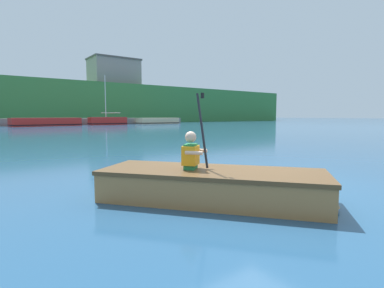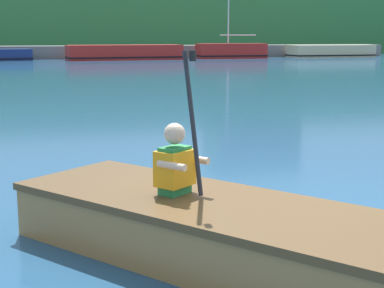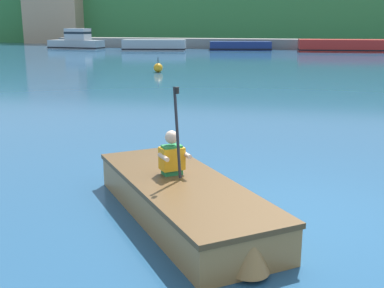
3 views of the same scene
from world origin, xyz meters
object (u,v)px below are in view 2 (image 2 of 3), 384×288
(person_paddler, at_px, (176,162))
(moored_boat_dock_center_near, at_px, (125,53))
(rowboat_foreground, at_px, (213,227))
(moored_boat_dock_center_far, at_px, (330,51))
(moored_boat_dock_east_inner, at_px, (231,51))

(person_paddler, bearing_deg, moored_boat_dock_center_near, 82.85)
(rowboat_foreground, relative_size, person_paddler, 2.90)
(moored_boat_dock_center_far, relative_size, moored_boat_dock_east_inner, 0.97)
(person_paddler, bearing_deg, moored_boat_dock_east_inner, 71.35)
(moored_boat_dock_center_near, height_order, moored_boat_dock_east_inner, moored_boat_dock_east_inner)
(moored_boat_dock_center_near, bearing_deg, person_paddler, -97.15)
(moored_boat_dock_east_inner, xyz_separation_m, rowboat_foreground, (-12.27, -37.32, -0.26))
(moored_boat_dock_east_inner, bearing_deg, moored_boat_dock_center_near, -176.74)
(rowboat_foreground, bearing_deg, moored_boat_dock_center_far, 61.53)
(person_paddler, bearing_deg, moored_boat_dock_center_far, 61.08)
(moored_boat_dock_center_far, relative_size, person_paddler, 5.82)
(moored_boat_dock_center_far, xyz_separation_m, person_paddler, (-20.51, -37.11, 0.30))
(moored_boat_dock_center_far, bearing_deg, person_paddler, -118.92)
(moored_boat_dock_center_near, bearing_deg, moored_boat_dock_east_inner, 3.26)
(moored_boat_dock_east_inner, bearing_deg, rowboat_foreground, -108.20)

